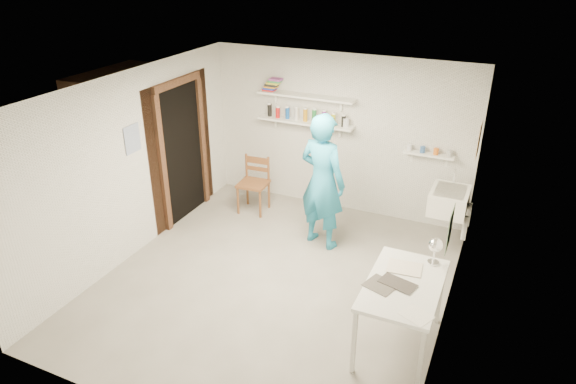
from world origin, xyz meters
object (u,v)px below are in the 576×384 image
at_px(desk_lamp, 436,245).
at_px(wall_clock, 325,154).
at_px(belfast_sink, 449,201).
at_px(wooden_chair, 253,184).
at_px(man, 322,182).
at_px(work_table, 400,315).

bearing_deg(desk_lamp, wall_clock, 142.20).
relative_size(belfast_sink, wooden_chair, 0.65).
bearing_deg(wall_clock, belfast_sink, 29.03).
bearing_deg(wall_clock, desk_lamp, -22.45).
relative_size(wooden_chair, desk_lamp, 6.27).
xyz_separation_m(man, wall_clock, (-0.06, 0.21, 0.31)).
bearing_deg(work_table, desk_lamp, 67.58).
bearing_deg(man, belfast_sink, -143.44).
bearing_deg(wooden_chair, belfast_sink, -1.15).
distance_m(wall_clock, work_table, 2.50).
xyz_separation_m(wall_clock, desk_lamp, (1.71, -1.32, -0.25)).
bearing_deg(work_table, belfast_sink, 87.12).
distance_m(wooden_chair, work_table, 3.43).
distance_m(man, wooden_chair, 1.45).
distance_m(man, work_table, 2.22).
xyz_separation_m(belfast_sink, wooden_chair, (-2.86, -0.14, -0.24)).
height_order(wooden_chair, work_table, wooden_chair).
height_order(belfast_sink, man, man).
relative_size(belfast_sink, work_table, 0.51).
height_order(belfast_sink, work_table, belfast_sink).
relative_size(belfast_sink, wall_clock, 1.79).
bearing_deg(wooden_chair, wall_clock, -15.68).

